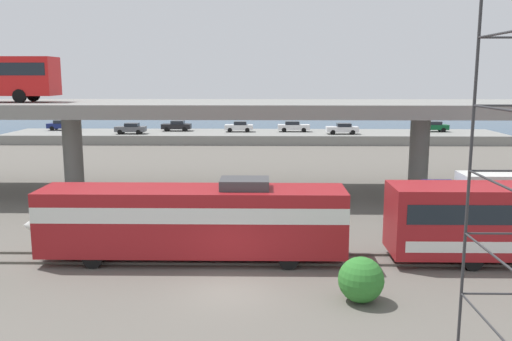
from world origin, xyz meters
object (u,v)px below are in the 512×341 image
Objects in this scene: service_truck_east at (482,195)px; train_locomotive at (178,218)px; parked_car_3 at (63,125)px; parked_car_5 at (177,126)px; parked_car_1 at (239,126)px; parked_car_4 at (293,126)px; parked_car_6 at (342,128)px; parked_car_2 at (433,126)px; parked_car_0 at (131,128)px.

train_locomotive is at bearing 23.84° from service_truck_east.
train_locomotive is 2.37× the size of service_truck_east.
parked_car_3 is 17.03m from parked_car_5.
parked_car_1 is 9.24m from parked_car_5.
parked_car_4 is 7.32m from parked_car_6.
service_truck_east is at bearing -156.16° from train_locomotive.
parked_car_5 is at bearing 177.36° from parked_car_4.
parked_car_2 is at bearing 1.08° from parked_car_4.
train_locomotive reaches higher than parked_car_2.
parked_car_1 is 0.91× the size of parked_car_3.
parked_car_6 is (14.97, 48.70, -0.13)m from train_locomotive.
parked_car_0 is at bearing 36.20° from parked_car_5.
train_locomotive is 3.91× the size of parked_car_0.
parked_car_4 and parked_car_6 have the same top height.
parked_car_2 is (10.18, 44.20, 0.42)m from service_truck_east.
parked_car_4 is at bearing 1.08° from parked_car_2.
parked_car_0 is 29.26m from parked_car_6.
parked_car_5 is at bearing -80.72° from train_locomotive.
parked_car_2 is 20.05m from parked_car_4.
parked_car_6 is at bearing -25.73° from parked_car_4.
parked_car_4 and parked_car_5 have the same top height.
parked_car_4 is at bearing -99.17° from train_locomotive.
parked_car_6 is (23.57, -3.96, 0.00)m from parked_car_5.
service_truck_east is 46.95m from parked_car_1.
parked_car_4 is at bearing -177.62° from parked_car_1.
service_truck_east is 1.65× the size of parked_car_0.
parked_car_4 is 1.08× the size of parked_car_5.
parked_car_3 is (-25.61, 53.49, -0.13)m from train_locomotive.
parked_car_1 is at bearing 173.12° from parked_car_5.
parked_car_4 is 1.04× the size of parked_car_6.
parked_car_1 is at bearing 1.45° from parked_car_2.
parked_car_3 is (-54.03, 1.23, 0.00)m from parked_car_2.
service_truck_east is 1.54× the size of parked_car_3.
parked_car_0 is (-14.29, 48.50, -0.13)m from train_locomotive.
parked_car_1 is at bearing -168.38° from parked_car_0.
parked_car_2 is (42.71, 3.76, 0.00)m from parked_car_0.
parked_car_4 is (-20.05, -0.38, 0.00)m from parked_car_2.
parked_car_0 and parked_car_4 have the same top height.
parked_car_3 is 1.05× the size of parked_car_5.
parked_car_0 is at bearing -171.51° from parked_car_4.
service_truck_east is (18.23, 8.06, -0.56)m from train_locomotive.
train_locomotive is 3.71× the size of parked_car_2.
service_truck_east is 51.90m from parked_car_0.
parked_car_4 is (7.79, 0.32, 0.00)m from parked_car_1.
service_truck_east is 45.36m from parked_car_2.
parked_car_3 and parked_car_6 have the same top height.
parked_car_1 and parked_car_3 have the same top height.
train_locomotive reaches higher than parked_car_1.
parked_car_5 is (17.01, -0.82, -0.00)m from parked_car_3.
train_locomotive is 4.02× the size of parked_car_1.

